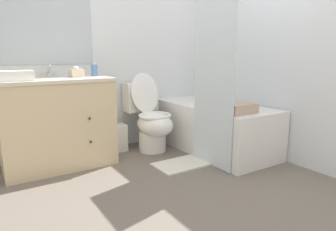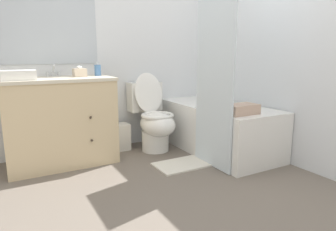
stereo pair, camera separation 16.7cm
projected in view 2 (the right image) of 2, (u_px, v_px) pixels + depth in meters
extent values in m
plane|color=#6B6056|center=(202.00, 204.00, 2.18)|extent=(14.00, 14.00, 0.00)
cube|color=silver|center=(117.00, 38.00, 3.36)|extent=(8.00, 0.05, 2.50)
cube|color=#B2BCC6|center=(48.00, 16.00, 2.95)|extent=(0.95, 0.01, 0.93)
cube|color=silver|center=(255.00, 37.00, 3.23)|extent=(0.05, 2.66, 2.50)
cube|color=beige|center=(60.00, 123.00, 2.93)|extent=(1.00, 0.56, 0.82)
cube|color=beige|center=(57.00, 79.00, 2.84)|extent=(1.02, 0.58, 0.03)
cylinder|color=white|center=(57.00, 83.00, 2.85)|extent=(0.34, 0.34, 0.10)
sphere|color=#382D23|center=(91.00, 118.00, 2.77)|extent=(0.02, 0.02, 0.02)
sphere|color=#382D23|center=(92.00, 140.00, 2.81)|extent=(0.02, 0.02, 0.02)
cylinder|color=silver|center=(53.00, 74.00, 3.01)|extent=(0.04, 0.04, 0.04)
cylinder|color=silver|center=(54.00, 68.00, 2.96)|extent=(0.02, 0.11, 0.09)
cylinder|color=silver|center=(48.00, 74.00, 2.99)|extent=(0.03, 0.03, 0.04)
cylinder|color=silver|center=(59.00, 74.00, 3.04)|extent=(0.03, 0.03, 0.04)
cylinder|color=white|center=(155.00, 141.00, 3.37)|extent=(0.30, 0.30, 0.23)
ellipsoid|color=white|center=(158.00, 124.00, 3.27)|extent=(0.36, 0.49, 0.27)
torus|color=white|center=(158.00, 115.00, 3.25)|extent=(0.36, 0.36, 0.04)
cube|color=white|center=(144.00, 96.00, 3.51)|extent=(0.38, 0.18, 0.33)
ellipsoid|color=white|center=(149.00, 93.00, 3.40)|extent=(0.34, 0.14, 0.45)
cube|color=white|center=(218.00, 128.00, 3.35)|extent=(0.69, 1.43, 0.52)
cube|color=#A8ADAE|center=(218.00, 105.00, 3.29)|extent=(0.57, 1.31, 0.01)
cube|color=silver|center=(215.00, 63.00, 2.71)|extent=(0.01, 0.54, 1.96)
cube|color=silver|center=(120.00, 137.00, 3.38)|extent=(0.20, 0.17, 0.30)
cube|color=beige|center=(80.00, 73.00, 2.96)|extent=(0.12, 0.13, 0.08)
ellipsoid|color=white|center=(79.00, 67.00, 2.95)|extent=(0.05, 0.04, 0.03)
cylinder|color=#4C7AB2|center=(98.00, 70.00, 3.08)|extent=(0.07, 0.07, 0.11)
cylinder|color=silver|center=(97.00, 63.00, 3.07)|extent=(0.04, 0.04, 0.03)
cube|color=white|center=(19.00, 75.00, 2.55)|extent=(0.27, 0.17, 0.08)
cube|color=tan|center=(241.00, 109.00, 2.78)|extent=(0.31, 0.19, 0.09)
cube|color=silver|center=(182.00, 165.00, 2.93)|extent=(0.52, 0.34, 0.02)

